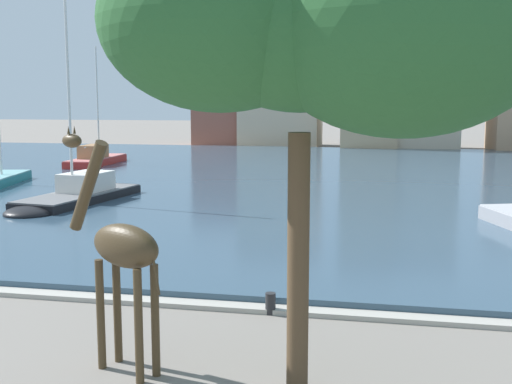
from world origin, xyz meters
name	(u,v)px	position (x,y,z in m)	size (l,w,h in m)	color
harbor_water	(335,178)	(0.00, 34.83, 0.14)	(82.53, 49.87, 0.27)	#334C60
quay_edge_coping	(250,308)	(0.00, 9.65, 0.06)	(82.53, 0.50, 0.12)	#ADA89E
giraffe_statue	(121,249)	(-1.58, 5.93, 2.26)	(2.40, 1.49, 4.43)	#42331E
sailboat_teal	(3,180)	(-18.18, 27.69, 0.44)	(3.09, 7.08, 9.02)	teal
sailboat_red	(99,160)	(-17.69, 39.11, 0.59)	(2.24, 8.28, 8.78)	red
sailboat_black	(74,197)	(-10.87, 21.97, 0.52)	(3.30, 8.44, 9.25)	black
shade_tree	(327,26)	(2.06, 5.74, 6.05)	(7.09, 4.62, 7.77)	brown
mooring_bollard	(270,303)	(0.51, 9.50, 0.25)	(0.24, 0.24, 0.50)	#232326
townhouse_corner_house	(225,103)	(-14.66, 65.05, 4.69)	(6.31, 6.12, 9.35)	#8E5142
townhouse_narrow_midrow	(281,87)	(-8.22, 64.48, 6.41)	(8.70, 6.20, 12.80)	#C6B293
townhouse_tall_gabled	(371,85)	(1.41, 62.15, 6.50)	(5.63, 7.68, 12.97)	tan
townhouse_wide_warehouse	(419,88)	(6.21, 62.41, 6.19)	(8.00, 7.03, 12.35)	#C6B293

